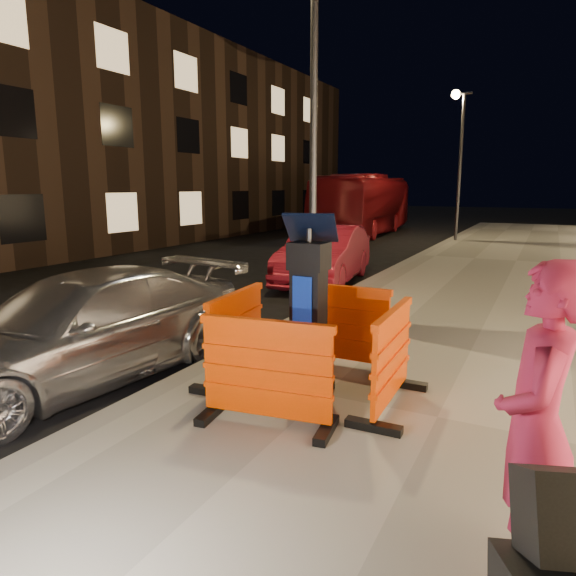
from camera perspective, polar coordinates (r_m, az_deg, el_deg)
The scene contains 14 objects.
ground_plane at distance 6.73m, azimuth -10.14°, elevation -10.11°, with size 120.00×120.00×0.00m, color black.
sidewalk at distance 5.56m, azimuth 16.22°, elevation -14.30°, with size 6.00×60.00×0.15m, color gray.
kerb at distance 6.71m, azimuth -10.16°, elevation -9.51°, with size 0.30×60.00×0.15m, color slate.
parking_kiosk at distance 5.66m, azimuth 2.30°, elevation -2.43°, with size 0.60×0.60×1.89m, color black.
barrier_front at distance 4.97m, azimuth -2.39°, elevation -9.44°, with size 1.35×0.56×1.05m, color #EA3E00.
barrier_back at distance 6.61m, azimuth 5.73°, elevation -4.21°, with size 1.35×0.56×1.05m, color #EA3E00.
barrier_kerbside at distance 6.21m, azimuth -5.75°, elevation -5.23°, with size 1.35×0.56×1.05m, color #EA3E00.
barrier_bldgside at distance 5.46m, azimuth 11.44°, elevation -7.72°, with size 1.35×0.56×1.05m, color #EA3E00.
car_silver at distance 7.16m, azimuth -21.47°, elevation -9.41°, with size 1.90×4.66×1.35m, color silver.
car_red at distance 13.17m, azimuth 4.08°, elevation 0.58°, with size 1.54×4.41×1.45m, color maroon.
bus_doubledecker at distance 26.85m, azimuth 8.42°, elevation 5.93°, with size 2.52×10.75×3.00m, color maroon.
man at distance 3.29m, azimuth 25.88°, elevation -13.76°, with size 0.70×0.46×1.91m, color #9C1C3E.
street_lamp_mid at distance 8.77m, azimuth 2.84°, elevation 15.93°, with size 0.12×0.12×6.00m, color #3F3F44.
street_lamp_far at distance 23.26m, azimuth 18.55°, elevation 12.45°, with size 0.12×0.12×6.00m, color #3F3F44.
Camera 1 is at (3.84, -4.97, 2.43)m, focal length 32.00 mm.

